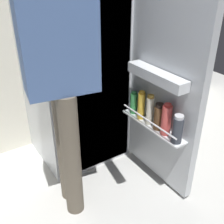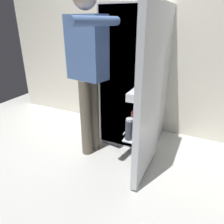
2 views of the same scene
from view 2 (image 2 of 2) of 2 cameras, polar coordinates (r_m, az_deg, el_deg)
ground_plane at (r=2.52m, az=0.97°, el=-11.97°), size 5.40×5.40×0.00m
kitchen_wall at (r=2.93m, az=9.24°, el=19.89°), size 4.40×0.10×2.59m
refrigerator at (r=2.59m, az=6.45°, el=8.77°), size 0.75×1.31×1.63m
person at (r=2.26m, az=-6.36°, el=13.29°), size 0.56×0.78×1.77m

